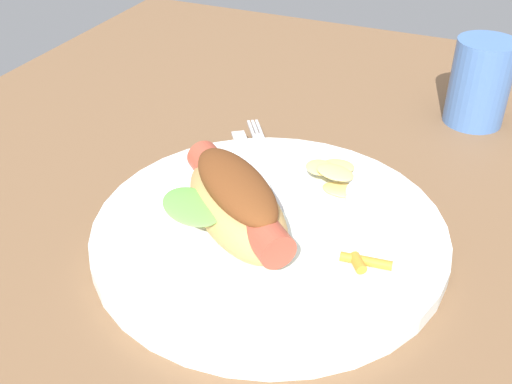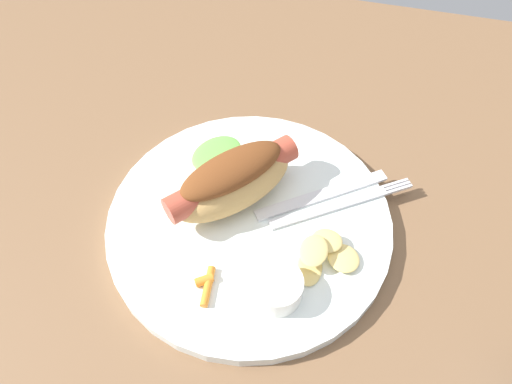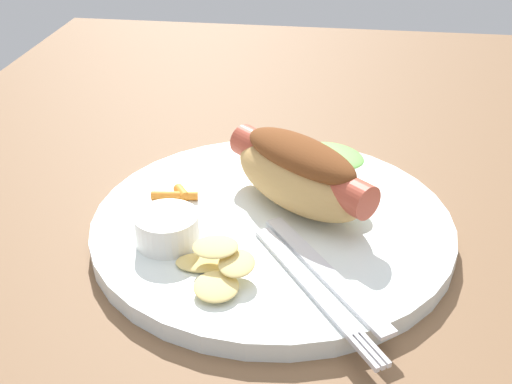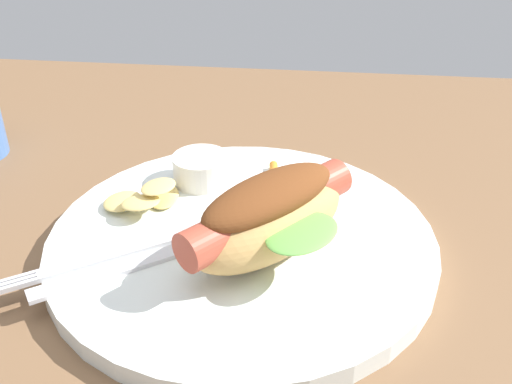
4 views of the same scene
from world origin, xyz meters
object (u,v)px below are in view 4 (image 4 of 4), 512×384
object	(u,v)px
fork	(114,255)
knife	(137,263)
chips_pile	(147,197)
plate	(242,242)
sauce_ramekin	(201,169)
carrot_garnish	(276,176)
hot_dog	(270,215)

from	to	relation	value
fork	knife	distance (cm)	2.20
chips_pile	knife	bearing A→B (deg)	100.03
plate	sauce_ramekin	distance (cm)	9.50
sauce_ramekin	plate	bearing A→B (deg)	121.08
sauce_ramekin	knife	world-z (taller)	sauce_ramekin
chips_pile	carrot_garnish	world-z (taller)	chips_pile
fork	knife	size ratio (longest dim) A/B	0.93
hot_dog	chips_pile	distance (cm)	12.39
plate	hot_dog	world-z (taller)	hot_dog
sauce_ramekin	fork	xyz separation A→B (cm)	(4.44, 11.93, -1.09)
carrot_garnish	chips_pile	bearing A→B (deg)	28.29
fork	carrot_garnish	distance (cm)	17.07
knife	sauce_ramekin	bearing A→B (deg)	-136.16
plate	hot_dog	xyz separation A→B (cm)	(-2.39, 2.10, 4.16)
hot_dog	sauce_ramekin	xyz separation A→B (cm)	(7.17, -10.03, -2.08)
chips_pile	carrot_garnish	distance (cm)	12.03
fork	chips_pile	bearing A→B (deg)	-129.15
hot_dog	chips_pile	size ratio (longest dim) A/B	2.10
plate	carrot_garnish	xyz separation A→B (cm)	(-2.00, -8.86, 1.22)
hot_dog	knife	distance (cm)	10.43
hot_dog	fork	size ratio (longest dim) A/B	1.00
plate	carrot_garnish	size ratio (longest dim) A/B	7.32
fork	chips_pile	distance (cm)	7.23
plate	chips_pile	size ratio (longest dim) A/B	4.38
sauce_ramekin	knife	distance (cm)	12.98
hot_dog	carrot_garnish	xyz separation A→B (cm)	(0.39, -10.96, -2.95)
fork	carrot_garnish	size ratio (longest dim) A/B	3.50
plate	fork	size ratio (longest dim) A/B	2.09
knife	chips_pile	world-z (taller)	chips_pile
hot_dog	carrot_garnish	size ratio (longest dim) A/B	3.51
knife	hot_dog	bearing A→B (deg)	160.15
plate	fork	world-z (taller)	fork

